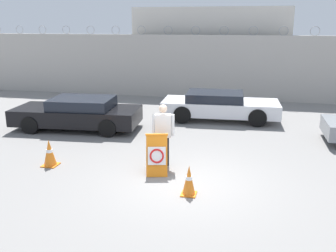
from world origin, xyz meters
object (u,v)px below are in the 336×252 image
object	(u,v)px
security_guard	(163,132)
traffic_cone_near	(189,180)
parked_car_rear_sedan	(219,105)
barricade_sign	(157,154)
traffic_cone_mid	(50,153)
parked_car_front_coupe	(78,113)

from	to	relation	value
security_guard	traffic_cone_near	bearing A→B (deg)	110.42
traffic_cone_near	parked_car_rear_sedan	distance (m)	7.34
barricade_sign	security_guard	size ratio (longest dim) A/B	0.62
barricade_sign	security_guard	bearing A→B (deg)	72.41
traffic_cone_near	barricade_sign	bearing A→B (deg)	133.09
barricade_sign	security_guard	world-z (taller)	security_guard
traffic_cone_near	traffic_cone_mid	world-z (taller)	traffic_cone_mid
traffic_cone_mid	parked_car_front_coupe	xyz separation A→B (m)	(-0.90, 3.74, 0.24)
parked_car_rear_sedan	parked_car_front_coupe	bearing A→B (deg)	-155.99
barricade_sign	parked_car_front_coupe	xyz separation A→B (m)	(-4.02, 3.59, 0.07)
barricade_sign	parked_car_front_coupe	distance (m)	5.39
security_guard	traffic_cone_near	world-z (taller)	security_guard
parked_car_front_coupe	traffic_cone_near	bearing A→B (deg)	132.50
parked_car_front_coupe	barricade_sign	bearing A→B (deg)	133.67
traffic_cone_near	parked_car_front_coupe	bearing A→B (deg)	137.09
traffic_cone_mid	security_guard	bearing A→B (deg)	13.06
traffic_cone_mid	parked_car_front_coupe	bearing A→B (deg)	103.56
security_guard	traffic_cone_near	distance (m)	2.11
parked_car_front_coupe	parked_car_rear_sedan	distance (m)	5.76
security_guard	parked_car_front_coupe	bearing A→B (deg)	-47.00
traffic_cone_near	parked_car_front_coupe	distance (m)	6.96
traffic_cone_mid	parked_car_rear_sedan	xyz separation A→B (m)	(4.24, 6.34, 0.23)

